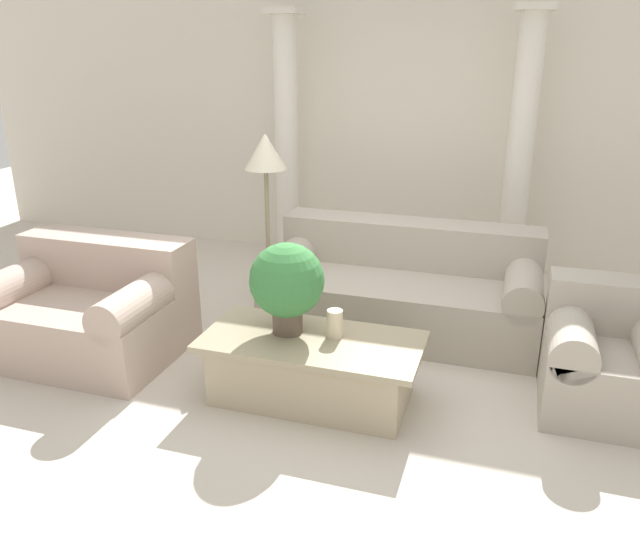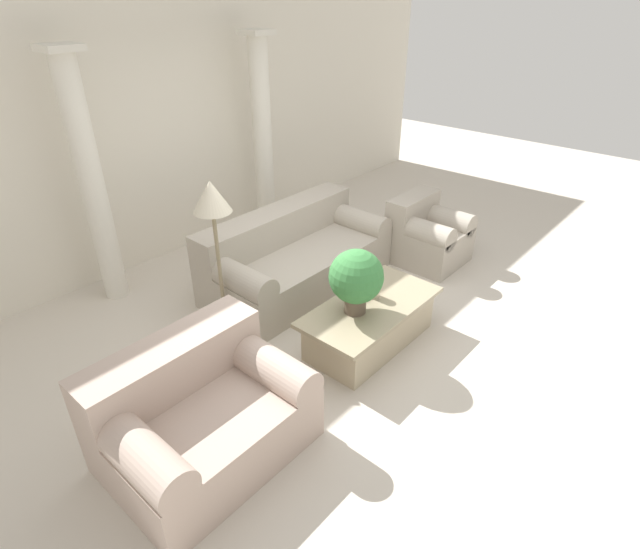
{
  "view_description": "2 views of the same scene",
  "coord_description": "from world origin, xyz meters",
  "px_view_note": "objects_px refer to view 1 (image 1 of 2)",
  "views": [
    {
      "loc": [
        1.14,
        -3.69,
        2.14
      ],
      "look_at": [
        -0.08,
        0.09,
        0.68
      ],
      "focal_mm": 35.0,
      "sensor_mm": 36.0,
      "label": 1
    },
    {
      "loc": [
        -3.09,
        -2.48,
        2.88
      ],
      "look_at": [
        -0.08,
        0.17,
        0.57
      ],
      "focal_mm": 28.0,
      "sensor_mm": 36.0,
      "label": 2
    }
  ],
  "objects_px": {
    "potted_plant": "(287,282)",
    "floor_lamp": "(266,164)",
    "sofa_long": "(403,287)",
    "coffee_table": "(312,368)",
    "armchair": "(610,355)",
    "loveseat": "(90,307)"
  },
  "relations": [
    {
      "from": "coffee_table",
      "to": "armchair",
      "type": "bearing_deg",
      "value": 15.18
    },
    {
      "from": "sofa_long",
      "to": "coffee_table",
      "type": "bearing_deg",
      "value": -104.74
    },
    {
      "from": "sofa_long",
      "to": "floor_lamp",
      "type": "distance_m",
      "value": 1.45
    },
    {
      "from": "loveseat",
      "to": "floor_lamp",
      "type": "bearing_deg",
      "value": 44.62
    },
    {
      "from": "armchair",
      "to": "sofa_long",
      "type": "bearing_deg",
      "value": 150.93
    },
    {
      "from": "sofa_long",
      "to": "loveseat",
      "type": "xyz_separation_m",
      "value": [
        -2.11,
        -1.12,
        0.01
      ]
    },
    {
      "from": "sofa_long",
      "to": "coffee_table",
      "type": "relative_size",
      "value": 1.52
    },
    {
      "from": "sofa_long",
      "to": "potted_plant",
      "type": "xyz_separation_m",
      "value": [
        -0.52,
        -1.23,
        0.43
      ]
    },
    {
      "from": "floor_lamp",
      "to": "armchair",
      "type": "height_order",
      "value": "floor_lamp"
    },
    {
      "from": "coffee_table",
      "to": "floor_lamp",
      "type": "distance_m",
      "value": 1.74
    },
    {
      "from": "coffee_table",
      "to": "potted_plant",
      "type": "distance_m",
      "value": 0.58
    },
    {
      "from": "sofa_long",
      "to": "coffee_table",
      "type": "xyz_separation_m",
      "value": [
        -0.34,
        -1.28,
        -0.12
      ]
    },
    {
      "from": "loveseat",
      "to": "sofa_long",
      "type": "bearing_deg",
      "value": 28.09
    },
    {
      "from": "sofa_long",
      "to": "coffee_table",
      "type": "height_order",
      "value": "sofa_long"
    },
    {
      "from": "coffee_table",
      "to": "armchair",
      "type": "relative_size",
      "value": 1.72
    },
    {
      "from": "coffee_table",
      "to": "floor_lamp",
      "type": "bearing_deg",
      "value": 123.38
    },
    {
      "from": "armchair",
      "to": "coffee_table",
      "type": "bearing_deg",
      "value": -164.82
    },
    {
      "from": "sofa_long",
      "to": "armchair",
      "type": "height_order",
      "value": "sofa_long"
    },
    {
      "from": "potted_plant",
      "to": "floor_lamp",
      "type": "height_order",
      "value": "floor_lamp"
    },
    {
      "from": "loveseat",
      "to": "potted_plant",
      "type": "distance_m",
      "value": 1.65
    },
    {
      "from": "potted_plant",
      "to": "armchair",
      "type": "distance_m",
      "value": 2.04
    },
    {
      "from": "loveseat",
      "to": "coffee_table",
      "type": "relative_size",
      "value": 0.96
    }
  ]
}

